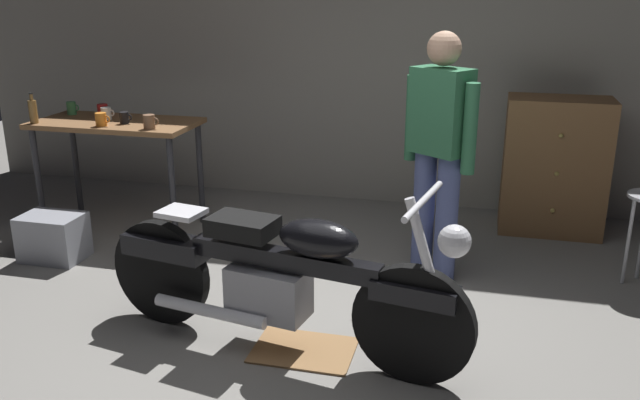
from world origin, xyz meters
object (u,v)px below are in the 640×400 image
motorcycle (279,275)px  mug_green_speckled (72,108)px  mug_brown_stoneware (149,122)px  mug_white_ceramic (106,113)px  mug_black_matte (124,118)px  mug_red_diner (103,110)px  mug_orange_travel (101,119)px  wooden_dresser (554,166)px  bottle (33,111)px  person_standing (439,146)px  storage_bin (53,237)px

motorcycle → mug_green_speckled: 2.95m
motorcycle → mug_brown_stoneware: mug_brown_stoneware is taller
mug_brown_stoneware → mug_white_ceramic: (-0.51, 0.24, -0.00)m
mug_black_matte → mug_brown_stoneware: bearing=-24.6°
mug_red_diner → mug_green_speckled: bearing=-176.7°
mug_green_speckled → mug_orange_travel: (0.50, -0.36, -0.00)m
wooden_dresser → mug_red_diner: wooden_dresser is taller
motorcycle → mug_black_matte: size_ratio=21.06×
mug_green_speckled → bottle: 0.40m
motorcycle → mug_green_speckled: (-2.35, 1.72, 0.50)m
person_standing → mug_red_diner: (-2.80, 0.52, 0.02)m
person_standing → mug_green_speckled: (-3.08, 0.51, 0.03)m
person_standing → mug_white_ceramic: (-2.69, 0.39, 0.02)m
storage_bin → bottle: size_ratio=1.83×
mug_orange_travel → mug_white_ceramic: bearing=112.7°
mug_brown_stoneware → bottle: bottle is taller
mug_brown_stoneware → mug_white_ceramic: mug_brown_stoneware is taller
person_standing → mug_black_matte: bearing=28.1°
mug_white_ceramic → mug_brown_stoneware: bearing=-25.6°
mug_orange_travel → mug_black_matte: size_ratio=1.16×
storage_bin → mug_green_speckled: bearing=110.8°
mug_red_diner → mug_orange_travel: bearing=-60.2°
mug_white_ceramic → mug_black_matte: bearing=-26.9°
mug_brown_stoneware → mug_green_speckled: 0.97m
storage_bin → mug_orange_travel: bearing=73.9°
mug_black_matte → bottle: (-0.70, -0.16, 0.05)m
mug_black_matte → mug_green_speckled: bearing=159.6°
mug_green_speckled → mug_brown_stoneware: bearing=-21.8°
mug_black_matte → motorcycle: bearing=-40.8°
mug_white_ceramic → motorcycle: bearing=-39.4°
wooden_dresser → mug_orange_travel: (-3.44, -0.97, 0.40)m
mug_white_ceramic → mug_orange_travel: mug_orange_travel is taller
person_standing → mug_red_diner: size_ratio=14.16×
wooden_dresser → bottle: size_ratio=4.56×
person_standing → mug_brown_stoneware: bearing=30.7°
mug_red_diner → mug_white_ceramic: mug_white_ceramic is taller
wooden_dresser → mug_black_matte: size_ratio=10.69×
mug_green_speckled → mug_black_matte: bearing=-20.4°
wooden_dresser → mug_red_diner: bearing=-170.7°
mug_black_matte → storage_bin: bearing=-112.7°
storage_bin → mug_white_ceramic: bearing=86.0°
bottle → mug_green_speckled: bearing=78.7°
wooden_dresser → storage_bin: bearing=-157.2°
storage_bin → mug_red_diner: size_ratio=3.73×
motorcycle → storage_bin: bearing=167.9°
storage_bin → person_standing: bearing=8.2°
mug_green_speckled → mug_black_matte: (0.62, -0.23, -0.01)m
motorcycle → mug_white_ceramic: bearing=150.8°
storage_bin → wooden_dresser: bearing=22.8°
wooden_dresser → mug_white_ceramic: wooden_dresser is taller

